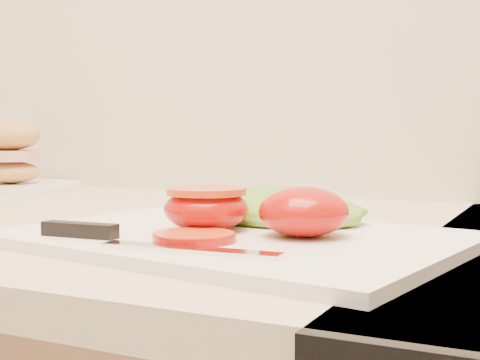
% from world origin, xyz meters
% --- Properties ---
extents(cutting_board, '(0.41, 0.33, 0.01)m').
position_xyz_m(cutting_board, '(0.03, 1.56, 0.94)').
color(cutting_board, white).
rests_on(cutting_board, counter).
extents(tomato_half_dome, '(0.08, 0.08, 0.04)m').
position_xyz_m(tomato_half_dome, '(0.09, 1.56, 0.96)').
color(tomato_half_dome, red).
rests_on(tomato_half_dome, cutting_board).
extents(tomato_half_cut, '(0.08, 0.08, 0.04)m').
position_xyz_m(tomato_half_cut, '(-0.00, 1.56, 0.96)').
color(tomato_half_cut, red).
rests_on(tomato_half_cut, cutting_board).
extents(tomato_slice_0, '(0.06, 0.06, 0.01)m').
position_xyz_m(tomato_slice_0, '(0.02, 1.50, 0.94)').
color(tomato_slice_0, orange).
rests_on(tomato_slice_0, cutting_board).
extents(lettuce_leaf_0, '(0.16, 0.10, 0.03)m').
position_xyz_m(lettuce_leaf_0, '(0.03, 1.64, 0.95)').
color(lettuce_leaf_0, '#78BE32').
rests_on(lettuce_leaf_0, cutting_board).
extents(lettuce_leaf_1, '(0.12, 0.10, 0.02)m').
position_xyz_m(lettuce_leaf_1, '(0.07, 1.64, 0.95)').
color(lettuce_leaf_1, '#78BE32').
rests_on(lettuce_leaf_1, cutting_board).
extents(knife, '(0.22, 0.04, 0.01)m').
position_xyz_m(knife, '(-0.03, 1.47, 0.94)').
color(knife, silver).
rests_on(knife, cutting_board).
extents(sandwich_plate, '(0.24, 0.24, 0.12)m').
position_xyz_m(sandwich_plate, '(-0.56, 1.88, 0.97)').
color(sandwich_plate, white).
rests_on(sandwich_plate, counter).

